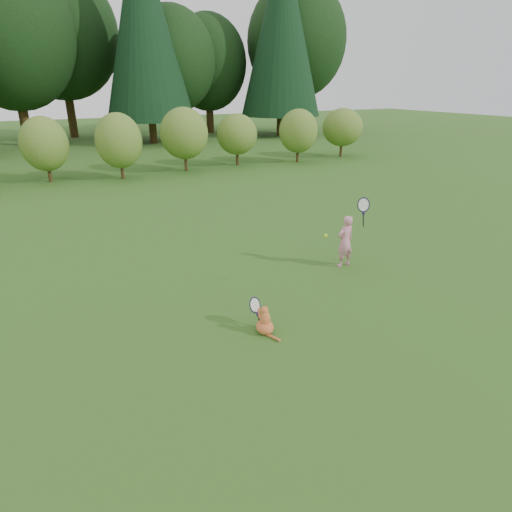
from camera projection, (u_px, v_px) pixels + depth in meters
ground at (266, 308)px, 7.84m from camera, size 100.00×100.00×0.00m
shrub_row at (121, 145)px, 18.06m from camera, size 28.00×3.00×2.80m
woodland_backdrop at (74, 13)px, 24.04m from camera, size 48.00×10.00×15.00m
child at (346, 240)px, 9.41m from camera, size 0.68×0.44×1.75m
cat at (264, 319)px, 6.99m from camera, size 0.36×0.70×0.65m
tennis_ball at (326, 236)px, 8.05m from camera, size 0.07×0.07×0.07m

